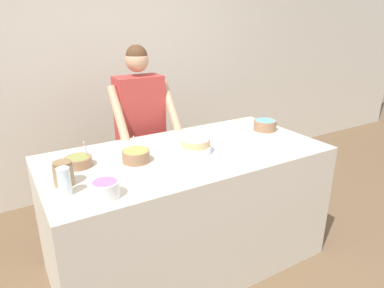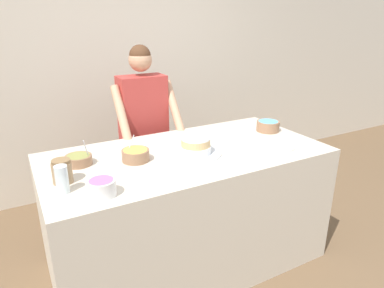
# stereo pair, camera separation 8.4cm
# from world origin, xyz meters

# --- Properties ---
(wall_back) EXTENTS (10.00, 0.05, 2.60)m
(wall_back) POSITION_xyz_m (0.00, 2.05, 1.30)
(wall_back) COLOR beige
(wall_back) RESTS_ON ground_plane
(counter) EXTENTS (1.98, 0.98, 0.92)m
(counter) POSITION_xyz_m (0.00, 0.49, 0.46)
(counter) COLOR beige
(counter) RESTS_ON ground_plane
(person_baker) EXTENTS (0.54, 0.45, 1.60)m
(person_baker) POSITION_xyz_m (-0.04, 1.22, 0.96)
(person_baker) COLOR #2D2D38
(person_baker) RESTS_ON ground_plane
(cake) EXTENTS (0.36, 0.36, 0.12)m
(cake) POSITION_xyz_m (0.03, 0.42, 0.97)
(cake) COLOR silver
(cake) RESTS_ON counter
(frosting_bowl_purple) EXTENTS (0.15, 0.15, 0.09)m
(frosting_bowl_purple) POSITION_xyz_m (-0.69, 0.15, 0.96)
(frosting_bowl_purple) COLOR white
(frosting_bowl_purple) RESTS_ON counter
(frosting_bowl_yellow) EXTENTS (0.18, 0.18, 0.16)m
(frosting_bowl_yellow) POSITION_xyz_m (-0.37, 0.51, 0.96)
(frosting_bowl_yellow) COLOR #936B4C
(frosting_bowl_yellow) RESTS_ON counter
(frosting_bowl_blue) EXTENTS (0.19, 0.19, 0.09)m
(frosting_bowl_blue) POSITION_xyz_m (0.81, 0.59, 0.96)
(frosting_bowl_blue) COLOR #936B4C
(frosting_bowl_blue) RESTS_ON counter
(frosting_bowl_olive) EXTENTS (0.17, 0.17, 0.18)m
(frosting_bowl_olive) POSITION_xyz_m (-0.71, 0.63, 0.95)
(frosting_bowl_olive) COLOR #936B4C
(frosting_bowl_olive) RESTS_ON counter
(drinking_glass) EXTENTS (0.07, 0.07, 0.16)m
(drinking_glass) POSITION_xyz_m (-0.86, 0.28, 0.99)
(drinking_glass) COLOR silver
(drinking_glass) RESTS_ON counter
(ceramic_plate) EXTENTS (0.26, 0.26, 0.01)m
(ceramic_plate) POSITION_xyz_m (0.62, 0.26, 0.92)
(ceramic_plate) COLOR white
(ceramic_plate) RESTS_ON counter
(stoneware_jar) EXTENTS (0.11, 0.11, 0.14)m
(stoneware_jar) POSITION_xyz_m (-0.84, 0.41, 0.98)
(stoneware_jar) COLOR #9E7F5B
(stoneware_jar) RESTS_ON counter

